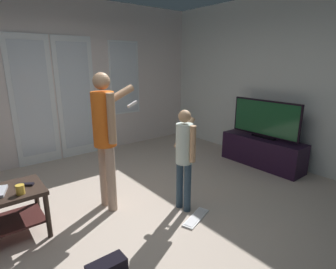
# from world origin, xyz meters

# --- Properties ---
(ground_plane) EXTENTS (6.09, 5.17, 0.02)m
(ground_plane) POSITION_xyz_m (0.00, 0.00, -0.01)
(ground_plane) COLOR #BBA99A
(wall_back_with_doors) EXTENTS (6.09, 0.09, 2.84)m
(wall_back_with_doors) POSITION_xyz_m (0.04, 2.55, 1.38)
(wall_back_with_doors) COLOR silver
(wall_back_with_doors) RESTS_ON ground_plane
(wall_right_plain) EXTENTS (0.06, 5.17, 2.81)m
(wall_right_plain) POSITION_xyz_m (3.01, 0.00, 1.40)
(wall_right_plain) COLOR silver
(wall_right_plain) RESTS_ON ground_plane
(tv_stand) EXTENTS (0.42, 1.39, 0.49)m
(tv_stand) POSITION_xyz_m (2.65, 0.03, 0.24)
(tv_stand) COLOR black
(tv_stand) RESTS_ON ground_plane
(flat_screen_tv) EXTENTS (0.08, 1.19, 0.64)m
(flat_screen_tv) POSITION_xyz_m (2.65, 0.03, 0.81)
(flat_screen_tv) COLOR black
(flat_screen_tv) RESTS_ON tv_stand
(person_adult) EXTENTS (0.70, 0.46, 1.62)m
(person_adult) POSITION_xyz_m (-0.01, 0.42, 0.98)
(person_adult) COLOR tan
(person_adult) RESTS_ON ground_plane
(person_child) EXTENTS (0.42, 0.35, 1.22)m
(person_child) POSITION_xyz_m (0.67, -0.19, 0.73)
(person_child) COLOR #2D4153
(person_child) RESTS_ON ground_plane
(loose_keyboard) EXTENTS (0.46, 0.27, 0.02)m
(loose_keyboard) POSITION_xyz_m (0.63, -0.44, 0.01)
(loose_keyboard) COLOR white
(loose_keyboard) RESTS_ON ground_plane
(cup_near_edge) EXTENTS (0.08, 0.08, 0.09)m
(cup_near_edge) POSITION_xyz_m (-0.96, 0.33, 0.56)
(cup_near_edge) COLOR gold
(cup_near_edge) RESTS_ON coffee_table
(tv_remote_black) EXTENTS (0.17, 0.14, 0.02)m
(tv_remote_black) POSITION_xyz_m (-0.89, 0.51, 0.53)
(tv_remote_black) COLOR black
(tv_remote_black) RESTS_ON coffee_table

